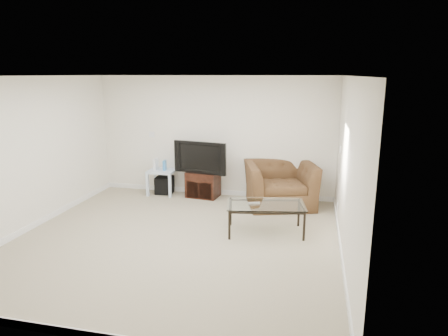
% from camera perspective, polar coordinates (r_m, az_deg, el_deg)
% --- Properties ---
extents(floor, '(5.00, 5.00, 0.00)m').
position_cam_1_polar(floor, '(6.40, -6.88, -10.07)').
color(floor, tan).
rests_on(floor, ground).
extents(ceiling, '(5.00, 5.00, 0.00)m').
position_cam_1_polar(ceiling, '(5.88, -7.57, 12.92)').
color(ceiling, white).
rests_on(ceiling, ground).
extents(wall_back, '(5.00, 0.02, 2.50)m').
position_cam_1_polar(wall_back, '(8.37, -1.36, 4.51)').
color(wall_back, silver).
rests_on(wall_back, ground).
extents(wall_left, '(0.02, 5.00, 2.50)m').
position_cam_1_polar(wall_left, '(7.25, -26.13, 1.78)').
color(wall_left, silver).
rests_on(wall_left, ground).
extents(wall_right, '(0.02, 5.00, 2.50)m').
position_cam_1_polar(wall_right, '(5.68, 17.24, -0.30)').
color(wall_right, silver).
rests_on(wall_right, ground).
extents(plate_back, '(0.12, 0.02, 0.12)m').
position_cam_1_polar(plate_back, '(8.80, -10.29, 4.73)').
color(plate_back, white).
rests_on(plate_back, wall_back).
extents(plate_right_switch, '(0.02, 0.09, 0.13)m').
position_cam_1_polar(plate_right_switch, '(7.24, 16.27, 2.60)').
color(plate_right_switch, white).
rests_on(plate_right_switch, wall_right).
extents(plate_right_outlet, '(0.02, 0.08, 0.12)m').
position_cam_1_polar(plate_right_outlet, '(7.18, 15.91, -5.30)').
color(plate_right_outlet, white).
rests_on(plate_right_outlet, wall_right).
extents(tv_stand, '(0.69, 0.52, 0.54)m').
position_cam_1_polar(tv_stand, '(8.39, -3.01, -2.34)').
color(tv_stand, black).
rests_on(tv_stand, floor).
extents(dvd_player, '(0.40, 0.31, 0.05)m').
position_cam_1_polar(dvd_player, '(8.32, -3.12, -1.21)').
color(dvd_player, black).
rests_on(dvd_player, tv_stand).
extents(television, '(1.09, 0.39, 0.66)m').
position_cam_1_polar(television, '(8.23, -3.13, 1.64)').
color(television, black).
rests_on(television, tv_stand).
extents(side_table, '(0.57, 0.57, 0.53)m').
position_cam_1_polar(side_table, '(8.70, -8.76, -1.94)').
color(side_table, silver).
rests_on(side_table, floor).
extents(subwoofer, '(0.39, 0.39, 0.36)m').
position_cam_1_polar(subwoofer, '(8.73, -8.49, -2.40)').
color(subwoofer, black).
rests_on(subwoofer, floor).
extents(game_console, '(0.06, 0.18, 0.24)m').
position_cam_1_polar(game_console, '(8.63, -9.73, 0.55)').
color(game_console, white).
rests_on(game_console, side_table).
extents(game_case, '(0.08, 0.16, 0.21)m').
position_cam_1_polar(game_case, '(8.57, -8.48, 0.39)').
color(game_case, '#337FCC').
rests_on(game_case, side_table).
extents(recliner, '(1.50, 1.19, 1.14)m').
position_cam_1_polar(recliner, '(7.84, 8.05, -1.30)').
color(recliner, '#533724').
rests_on(recliner, floor).
extents(coffee_table, '(1.35, 0.91, 0.49)m').
position_cam_1_polar(coffee_table, '(6.56, 5.95, -7.16)').
color(coffee_table, black).
rests_on(coffee_table, floor).
extents(remote, '(0.20, 0.12, 0.02)m').
position_cam_1_polar(remote, '(6.46, 4.31, -5.03)').
color(remote, '#B2B2B7').
rests_on(remote, coffee_table).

